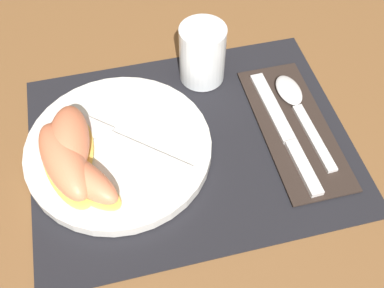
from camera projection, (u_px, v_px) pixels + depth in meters
name	position (u px, v px, depth m)	size (l,w,h in m)	color
ground_plane	(191.00, 143.00, 0.61)	(3.00, 3.00, 0.00)	brown
placemat	(191.00, 143.00, 0.61)	(0.43, 0.33, 0.00)	black
plate	(119.00, 148.00, 0.59)	(0.25, 0.25, 0.02)	white
juice_glass	(202.00, 57.00, 0.65)	(0.07, 0.07, 0.09)	silver
napkin	(294.00, 127.00, 0.62)	(0.09, 0.23, 0.00)	#2D231E
knife	(286.00, 133.00, 0.61)	(0.03, 0.21, 0.01)	silver
spoon	(295.00, 102.00, 0.64)	(0.04, 0.17, 0.01)	silver
fork	(114.00, 138.00, 0.59)	(0.16, 0.14, 0.00)	silver
citrus_wedge_0	(69.00, 144.00, 0.56)	(0.07, 0.12, 0.05)	#F7C656
citrus_wedge_1	(65.00, 162.00, 0.55)	(0.09, 0.14, 0.05)	#F7C656
citrus_wedge_2	(81.00, 177.00, 0.54)	(0.11, 0.12, 0.04)	#F7C656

